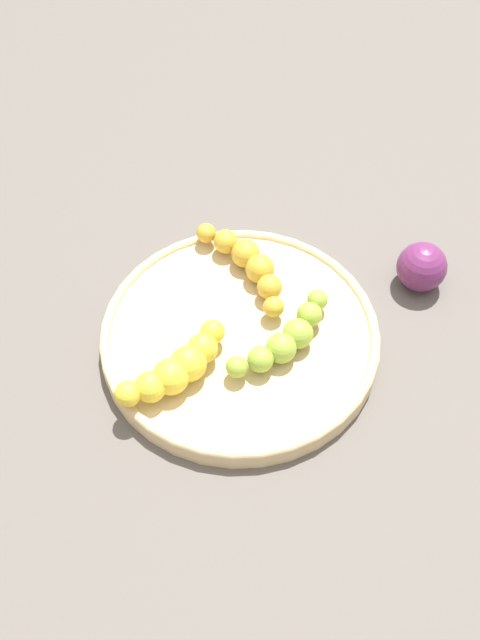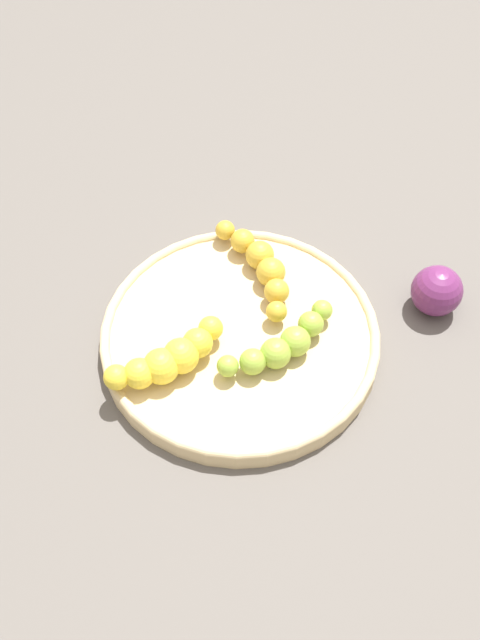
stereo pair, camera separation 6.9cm
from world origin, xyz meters
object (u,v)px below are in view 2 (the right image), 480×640
(banana_green, at_px, (283,344))
(fruit_bowl, at_px, (240,336))
(banana_spotted, at_px, (261,265))
(plum_purple, at_px, (437,291))
(banana_yellow, at_px, (169,359))

(banana_green, bearing_deg, fruit_bowl, -158.14)
(banana_green, distance_m, banana_spotted, 0.10)
(fruit_bowl, xyz_separation_m, plum_purple, (-0.20, -0.05, 0.01))
(fruit_bowl, xyz_separation_m, banana_green, (-0.04, 0.02, 0.02))
(banana_spotted, bearing_deg, plum_purple, -33.84)
(fruit_bowl, relative_size, banana_yellow, 2.57)
(banana_spotted, height_order, plum_purple, plum_purple)
(fruit_bowl, distance_m, banana_yellow, 0.08)
(banana_green, distance_m, plum_purple, 0.17)
(fruit_bowl, relative_size, banana_green, 2.49)
(banana_yellow, xyz_separation_m, banana_green, (-0.11, -0.02, -0.00))
(banana_green, height_order, banana_spotted, same)
(banana_yellow, xyz_separation_m, plum_purple, (-0.26, -0.10, -0.01))
(banana_spotted, xyz_separation_m, plum_purple, (-0.18, 0.02, -0.01))
(banana_spotted, relative_size, plum_purple, 2.49)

